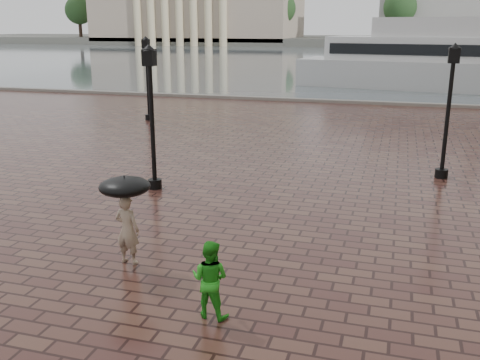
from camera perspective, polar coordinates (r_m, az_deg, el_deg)
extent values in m
plane|color=#4C555C|center=(97.28, 16.06, 12.51)|extent=(240.00, 240.00, 0.00)
cube|color=slate|center=(37.51, 14.39, 7.83)|extent=(80.00, 0.60, 0.30)
cube|color=#4C4C47|center=(165.19, 16.52, 14.06)|extent=(300.00, 60.00, 2.00)
cube|color=gray|center=(160.52, -4.31, 18.54)|extent=(55.00, 30.00, 22.00)
cube|color=#A29E99|center=(155.43, 20.56, 16.58)|extent=(30.00, 22.00, 14.00)
cylinder|color=#2D2119|center=(169.81, -16.65, 15.10)|extent=(1.00, 1.00, 8.00)
sphere|color=#1C3C1B|center=(169.87, -16.80, 16.95)|extent=(8.00, 8.00, 8.00)
cylinder|color=#2D2119|center=(155.74, -6.97, 15.60)|extent=(1.00, 1.00, 8.00)
sphere|color=#1C3C1B|center=(155.80, -7.04, 17.62)|extent=(8.00, 8.00, 8.00)
cylinder|color=#2D2119|center=(146.54, 4.29, 15.64)|extent=(1.00, 1.00, 8.00)
sphere|color=#1C3C1B|center=(146.60, 4.34, 17.79)|extent=(8.00, 8.00, 8.00)
cylinder|color=#2D2119|center=(143.15, 16.53, 15.04)|extent=(1.00, 1.00, 8.00)
sphere|color=#1C3C1B|center=(143.21, 16.71, 17.24)|extent=(8.00, 8.00, 8.00)
cylinder|color=black|center=(17.54, -9.06, -0.40)|extent=(0.44, 0.44, 0.30)
cylinder|color=black|center=(17.11, -9.33, 5.55)|extent=(0.14, 0.14, 4.00)
cube|color=black|center=(16.86, -9.67, 12.75)|extent=(0.35, 0.35, 0.50)
sphere|color=beige|center=(16.86, -9.67, 12.75)|extent=(0.28, 0.28, 0.28)
cylinder|color=black|center=(19.83, 20.68, 0.67)|extent=(0.44, 0.44, 0.30)
cylinder|color=black|center=(19.45, 21.22, 5.93)|extent=(0.14, 0.14, 4.00)
cube|color=black|center=(19.23, 21.88, 12.24)|extent=(0.35, 0.35, 0.50)
sphere|color=beige|center=(19.23, 21.88, 12.24)|extent=(0.28, 0.28, 0.28)
cylinder|color=black|center=(30.65, -9.66, 6.64)|extent=(0.44, 0.44, 0.30)
cylinder|color=black|center=(30.41, -9.83, 10.08)|extent=(0.14, 0.14, 4.00)
cube|color=black|center=(30.26, -10.02, 14.12)|extent=(0.35, 0.35, 0.50)
sphere|color=beige|center=(30.26, -10.02, 14.12)|extent=(0.28, 0.28, 0.28)
imported|color=gray|center=(11.99, -11.92, -5.22)|extent=(0.60, 0.43, 1.57)
imported|color=green|center=(9.71, -3.21, -10.50)|extent=(0.75, 0.61, 1.45)
cube|color=#B9B9B9|center=(48.02, 20.96, 10.38)|extent=(24.61, 9.76, 2.30)
cube|color=silver|center=(47.89, 21.22, 12.89)|extent=(19.76, 8.19, 1.92)
cube|color=silver|center=(47.86, 21.44, 14.94)|extent=(12.10, 6.31, 1.53)
cube|color=black|center=(45.36, 20.89, 12.80)|extent=(17.98, 3.21, 0.86)
cube|color=black|center=(50.42, 21.52, 12.97)|extent=(17.98, 3.21, 0.86)
cylinder|color=black|center=(11.80, -12.07, -2.73)|extent=(0.02, 0.02, 0.95)
ellipsoid|color=black|center=(11.67, -12.20, -0.69)|extent=(1.10, 1.10, 0.39)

